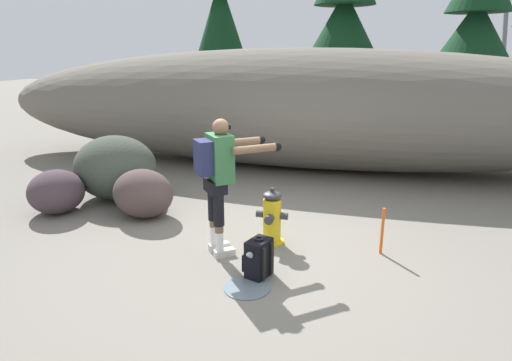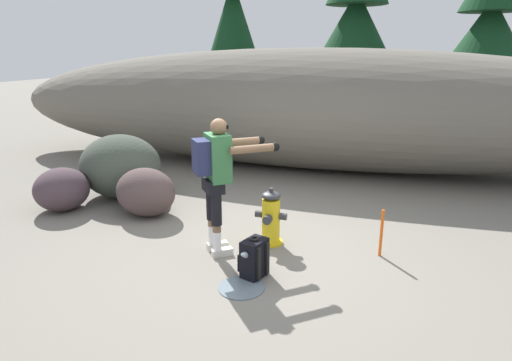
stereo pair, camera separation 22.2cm
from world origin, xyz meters
TOP-DOWN VIEW (x-y plane):
  - ground_plane at (0.00, 0.00)m, footprint 56.00×56.00m
  - dirt_embankment at (0.00, 4.41)m, footprint 14.48×3.20m
  - fire_hydrant at (0.20, 0.26)m, footprint 0.41×0.36m
  - hydrant_water_jet at (0.20, -0.52)m, footprint 0.50×1.29m
  - utility_worker at (-0.34, -0.18)m, footprint 0.99×0.92m
  - spare_backpack at (0.25, -0.63)m, footprint 0.34×0.35m
  - boulder_large at (-2.76, 1.38)m, footprint 1.49×1.36m
  - boulder_mid at (-1.89, 0.70)m, footprint 1.05×0.89m
  - boulder_small at (-3.28, 0.52)m, footprint 1.03×1.05m
  - pine_tree_far_left at (-4.56, 12.03)m, footprint 2.35×2.35m
  - pine_tree_left at (0.26, 10.09)m, footprint 2.98×2.98m
  - pine_tree_center at (3.87, 8.66)m, footprint 2.61×2.61m
  - survey_stake at (1.58, 0.31)m, footprint 0.04×0.04m

SIDE VIEW (x-z plane):
  - ground_plane at x=0.00m, z-range -0.04..0.00m
  - hydrant_water_jet at x=0.20m, z-range -0.19..0.41m
  - spare_backpack at x=0.25m, z-range -0.02..0.45m
  - survey_stake at x=1.58m, z-range 0.00..0.60m
  - boulder_small at x=-3.28m, z-range 0.00..0.68m
  - fire_hydrant at x=0.20m, z-range -0.03..0.73m
  - boulder_mid at x=-1.89m, z-range 0.00..0.74m
  - boulder_large at x=-2.76m, z-range 0.00..1.08m
  - utility_worker at x=-0.34m, z-range 0.23..1.91m
  - dirt_embankment at x=0.00m, z-range 0.00..2.49m
  - pine_tree_center at x=3.87m, z-range 0.49..5.68m
  - pine_tree_left at x=0.26m, z-range 0.39..6.42m
  - pine_tree_far_left at x=-4.56m, z-range 0.26..7.68m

